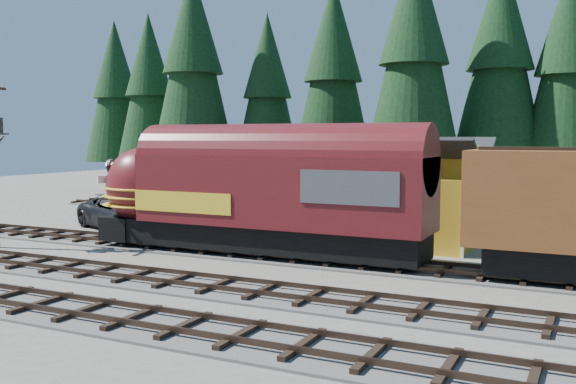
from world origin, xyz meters
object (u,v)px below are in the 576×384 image
at_px(locomotive, 246,198).
at_px(caboose, 276,177).
at_px(pickup_truck_a, 125,213).
at_px(depot, 357,182).
at_px(pickup_truck_b, 144,212).

relative_size(locomotive, caboose, 1.66).
relative_size(locomotive, pickup_truck_a, 2.38).
relative_size(caboose, pickup_truck_a, 1.44).
relative_size(depot, pickup_truck_a, 1.87).
distance_m(locomotive, caboose, 15.10).
bearing_deg(pickup_truck_a, depot, -55.54).
height_order(locomotive, pickup_truck_a, locomotive).
distance_m(depot, pickup_truck_a, 13.47).
xyz_separation_m(locomotive, caboose, (-5.65, 14.00, -0.04)).
relative_size(depot, pickup_truck_b, 1.89).
bearing_deg(pickup_truck_b, pickup_truck_a, 134.66).
xyz_separation_m(caboose, pickup_truck_b, (-3.54, -9.71, -1.56)).
bearing_deg(locomotive, pickup_truck_a, 159.49).
bearing_deg(pickup_truck_b, depot, -62.20).
relative_size(depot, caboose, 1.30).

